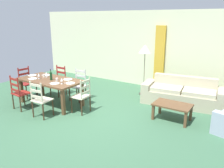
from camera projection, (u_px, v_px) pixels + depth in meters
name	position (u px, v px, depth m)	size (l,w,h in m)	color
ground_plane	(90.00, 115.00, 5.96)	(9.60, 9.60, 0.02)	#376044
wall_far	(146.00, 49.00, 8.22)	(9.60, 0.16, 2.70)	beige
curtain_panel_left	(159.00, 58.00, 7.87)	(0.35, 0.08, 2.20)	gold
dining_table	(51.00, 82.00, 6.53)	(1.90, 0.96, 0.75)	brown
dining_chair_near_left	(20.00, 93.00, 6.21)	(0.45, 0.43, 0.96)	maroon
dining_chair_near_right	(41.00, 99.00, 5.70)	(0.45, 0.43, 0.96)	beige
dining_chair_far_left	(59.00, 81.00, 7.39)	(0.42, 0.40, 0.96)	maroon
dining_chair_far_right	(79.00, 85.00, 6.93)	(0.44, 0.42, 0.96)	silver
dining_chair_head_west	(27.00, 82.00, 7.22)	(0.43, 0.45, 0.96)	maroon
dining_chair_head_east	(82.00, 95.00, 5.99)	(0.41, 0.43, 0.96)	beige
dinner_plate_near_left	(33.00, 79.00, 6.54)	(0.24, 0.24, 0.02)	white
fork_near_left	(29.00, 78.00, 6.62)	(0.02, 0.17, 0.01)	silver
dinner_plate_near_right	(55.00, 83.00, 6.07)	(0.24, 0.24, 0.02)	white
fork_near_right	(51.00, 83.00, 6.15)	(0.02, 0.17, 0.01)	silver
dinner_plate_far_left	(46.00, 75.00, 6.94)	(0.24, 0.24, 0.02)	white
fork_far_left	(43.00, 75.00, 7.02)	(0.02, 0.17, 0.01)	silver
dinner_plate_far_right	(68.00, 79.00, 6.47)	(0.24, 0.24, 0.02)	white
fork_far_right	(64.00, 79.00, 6.55)	(0.02, 0.17, 0.01)	silver
dinner_plate_head_west	(33.00, 75.00, 6.91)	(0.24, 0.24, 0.02)	white
fork_head_west	(29.00, 75.00, 6.99)	(0.02, 0.17, 0.01)	silver
dinner_plate_head_east	(70.00, 83.00, 6.09)	(0.24, 0.24, 0.02)	white
fork_head_east	(66.00, 83.00, 6.18)	(0.02, 0.17, 0.01)	silver
wine_bottle	(51.00, 76.00, 6.41)	(0.07, 0.07, 0.32)	#143819
wine_glass_near_left	(39.00, 75.00, 6.54)	(0.06, 0.06, 0.16)	white
wine_glass_near_right	(62.00, 80.00, 6.04)	(0.06, 0.06, 0.16)	white
wine_glass_far_left	(46.00, 73.00, 6.72)	(0.06, 0.06, 0.16)	white
coffee_cup_primary	(57.00, 80.00, 6.31)	(0.07, 0.07, 0.09)	silver
coffee_cup_secondary	(44.00, 76.00, 6.73)	(0.07, 0.07, 0.09)	silver
couch	(183.00, 95.00, 6.62)	(2.37, 1.11, 0.80)	#B4AB8C
coffee_table	(172.00, 107.00, 5.57)	(0.90, 0.56, 0.42)	brown
standing_lamp	(145.00, 52.00, 7.16)	(0.40, 0.40, 1.64)	#332D28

